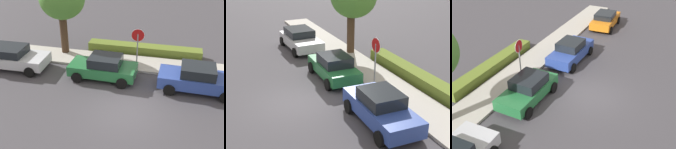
% 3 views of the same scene
% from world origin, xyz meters
% --- Properties ---
extents(ground_plane, '(60.00, 60.00, 0.00)m').
position_xyz_m(ground_plane, '(0.00, 0.00, 0.00)').
color(ground_plane, '#423F44').
extents(sidewalk_curb, '(32.00, 2.14, 0.14)m').
position_xyz_m(sidewalk_curb, '(0.00, 5.16, 0.07)').
color(sidewalk_curb, '#B2ADA3').
rests_on(sidewalk_curb, ground_plane).
extents(stop_sign, '(0.81, 0.08, 2.67)m').
position_xyz_m(stop_sign, '(-0.20, 4.58, 1.84)').
color(stop_sign, gray).
rests_on(stop_sign, ground_plane).
extents(parked_car_green, '(3.96, 2.01, 1.45)m').
position_xyz_m(parked_car_green, '(-1.92, 2.95, 0.73)').
color(parked_car_green, '#236B38').
rests_on(parked_car_green, ground_plane).
extents(parked_car_blue, '(4.30, 2.02, 1.52)m').
position_xyz_m(parked_car_blue, '(3.43, 2.80, 0.76)').
color(parked_car_blue, '#2D479E').
rests_on(parked_car_blue, ground_plane).
extents(parked_car_silver, '(4.28, 2.18, 1.43)m').
position_xyz_m(parked_car_silver, '(-7.84, 2.96, 0.74)').
color(parked_car_silver, silver).
rests_on(parked_car_silver, ground_plane).
extents(front_yard_hedge, '(7.87, 0.92, 0.63)m').
position_xyz_m(front_yard_hedge, '(-0.05, 6.91, 0.32)').
color(front_yard_hedge, olive).
rests_on(front_yard_hedge, ground_plane).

